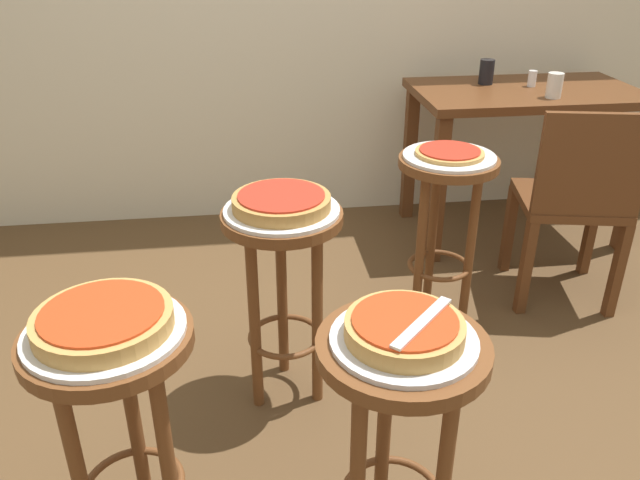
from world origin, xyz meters
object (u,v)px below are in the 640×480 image
Objects in this scene: stool_leftside at (283,264)px; condiment_shaker at (532,79)px; pizza_rear at (450,152)px; serving_plate_leftside at (282,210)px; stool_middle at (118,399)px; serving_plate_rear at (449,156)px; serving_plate_middle at (105,331)px; stool_rear at (445,203)px; pizza_server_knife at (422,322)px; cup_far_edge at (487,72)px; serving_plate_foreground at (404,340)px; pizza_middle at (103,320)px; pizza_leftside at (281,202)px; dining_table at (523,115)px; pizza_foreground at (404,328)px; wooden_chair at (575,199)px; stool_foreground at (399,408)px; cup_near_edge at (555,85)px.

stool_leftside is 1.75m from condiment_shaker.
serving_plate_leftside is at bearing -148.21° from pizza_rear.
serving_plate_rear is at bearing 42.48° from stool_middle.
serving_plate_middle is 4.60× the size of condiment_shaker.
pizza_server_knife is at bearing -110.54° from stool_rear.
pizza_server_knife is (0.65, -0.13, 0.06)m from serving_plate_middle.
serving_plate_foreground is at bearing -114.74° from cup_far_edge.
stool_middle and stool_leftside have the same top height.
pizza_middle is (0.00, -0.00, 0.21)m from stool_middle.
stool_middle is 0.21m from pizza_middle.
condiment_shaker is at bearing -20.77° from cup_far_edge.
cup_far_edge is (0.89, 1.92, 0.12)m from serving_plate_foreground.
pizza_rear is at bearing 23.12° from pizza_server_knife.
stool_rear is (0.65, 0.40, 0.00)m from stool_leftside.
pizza_server_knife is (0.23, -0.71, 0.03)m from pizza_leftside.
condiment_shaker reaches higher than dining_table.
serving_plate_middle is 0.51× the size of stool_rear.
stool_rear is (0.45, 1.10, -0.21)m from pizza_foreground.
serving_plate_rear is (0.65, 0.40, -0.03)m from pizza_leftside.
stool_middle is 3.09× the size of pizza_server_knife.
wooden_chair is (1.00, 1.13, -0.22)m from serving_plate_foreground.
serving_plate_foreground is at bearing -73.68° from stool_leftside.
condiment_shaker is (1.09, 1.85, 0.29)m from stool_foreground.
serving_plate_leftside is 1.68m from dining_table.
serving_plate_leftside is (0.42, 0.58, 0.00)m from serving_plate_middle.
stool_middle is at bearing 169.76° from serving_plate_foreground.
pizza_leftside is at bearing -144.08° from cup_near_edge.
serving_plate_foreground is 1.18m from pizza_rear.
stool_middle is at bearing -126.08° from stool_leftside.
pizza_middle is 0.35× the size of wooden_chair.
dining_table is (1.67, 1.69, -0.06)m from serving_plate_middle.
serving_plate_foreground is at bearing -10.24° from pizza_middle.
pizza_leftside is 1.17× the size of pizza_rear.
pizza_rear is at bearing 67.76° from stool_foreground.
cup_near_edge is at bearing 39.68° from serving_plate_rear.
pizza_leftside reaches higher than pizza_rear.
cup_near_edge is at bearing 35.92° from pizza_leftside.
stool_foreground is 1.20m from pizza_rear.
wooden_chair reaches higher than dining_table.
stool_rear is at bearing -130.29° from dining_table.
serving_plate_foreground is 0.07m from pizza_server_knife.
serving_plate_foreground and serving_plate_middle have the same top height.
pizza_leftside is at bearing -138.15° from condiment_shaker.
stool_rear is 3.09× the size of pizza_server_knife.
condiment_shaker is at bearing 45.37° from pizza_middle.
stool_rear is 0.89m from cup_near_edge.
pizza_rear is (0.45, 1.10, 0.02)m from serving_plate_foreground.
stool_leftside is 1.67m from cup_far_edge.
cup_far_edge is at bearing 65.26° from serving_plate_foreground.
pizza_foreground is at bearing -112.24° from pizza_rear.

